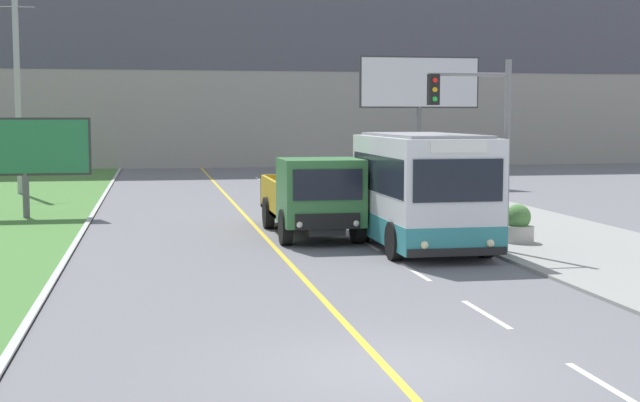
{
  "coord_description": "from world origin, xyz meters",
  "views": [
    {
      "loc": [
        -3.33,
        -12.35,
        3.71
      ],
      "look_at": [
        1.1,
        11.26,
        1.4
      ],
      "focal_mm": 50.0,
      "sensor_mm": 36.0,
      "label": 1
    }
  ],
  "objects_px": {
    "city_bus": "(422,191)",
    "planter_round_near": "(518,225)",
    "utility_pole_far": "(17,88)",
    "planter_round_second": "(471,211)",
    "billboard_small": "(24,149)",
    "traffic_light_mast": "(482,130)",
    "billboard_large": "(419,86)",
    "dump_truck": "(315,198)"
  },
  "relations": [
    {
      "from": "city_bus",
      "to": "billboard_small",
      "type": "relative_size",
      "value": 1.29
    },
    {
      "from": "city_bus",
      "to": "billboard_large",
      "type": "distance_m",
      "value": 22.29
    },
    {
      "from": "city_bus",
      "to": "dump_truck",
      "type": "xyz_separation_m",
      "value": [
        -2.53,
        2.73,
        -0.4
      ]
    },
    {
      "from": "city_bus",
      "to": "utility_pole_far",
      "type": "height_order",
      "value": "utility_pole_far"
    },
    {
      "from": "city_bus",
      "to": "dump_truck",
      "type": "height_order",
      "value": "city_bus"
    },
    {
      "from": "dump_truck",
      "to": "billboard_small",
      "type": "xyz_separation_m",
      "value": [
        -9.3,
        7.14,
        1.3
      ]
    },
    {
      "from": "city_bus",
      "to": "billboard_large",
      "type": "relative_size",
      "value": 0.89
    },
    {
      "from": "planter_round_second",
      "to": "planter_round_near",
      "type": "bearing_deg",
      "value": -90.54
    },
    {
      "from": "dump_truck",
      "to": "utility_pole_far",
      "type": "xyz_separation_m",
      "value": [
        -10.94,
        17.51,
        3.78
      ]
    },
    {
      "from": "dump_truck",
      "to": "billboard_large",
      "type": "height_order",
      "value": "billboard_large"
    },
    {
      "from": "billboard_small",
      "to": "planter_round_second",
      "type": "xyz_separation_m",
      "value": [
        14.86,
        -5.53,
        -1.97
      ]
    },
    {
      "from": "billboard_large",
      "to": "planter_round_second",
      "type": "relative_size",
      "value": 6.28
    },
    {
      "from": "billboard_large",
      "to": "billboard_small",
      "type": "bearing_deg",
      "value": -148.33
    },
    {
      "from": "billboard_small",
      "to": "dump_truck",
      "type": "bearing_deg",
      "value": -37.51
    },
    {
      "from": "traffic_light_mast",
      "to": "utility_pole_far",
      "type": "bearing_deg",
      "value": 124.5
    },
    {
      "from": "billboard_small",
      "to": "planter_round_near",
      "type": "distance_m",
      "value": 17.71
    },
    {
      "from": "city_bus",
      "to": "planter_round_near",
      "type": "height_order",
      "value": "city_bus"
    },
    {
      "from": "billboard_small",
      "to": "planter_round_second",
      "type": "relative_size",
      "value": 4.32
    },
    {
      "from": "billboard_large",
      "to": "planter_round_near",
      "type": "bearing_deg",
      "value": -99.14
    },
    {
      "from": "dump_truck",
      "to": "utility_pole_far",
      "type": "bearing_deg",
      "value": 121.99
    },
    {
      "from": "dump_truck",
      "to": "utility_pole_far",
      "type": "distance_m",
      "value": 20.99
    },
    {
      "from": "city_bus",
      "to": "dump_truck",
      "type": "relative_size",
      "value": 0.89
    },
    {
      "from": "planter_round_second",
      "to": "billboard_large",
      "type": "bearing_deg",
      "value": 78.86
    },
    {
      "from": "billboard_large",
      "to": "planter_round_second",
      "type": "bearing_deg",
      "value": -101.14
    },
    {
      "from": "city_bus",
      "to": "billboard_large",
      "type": "height_order",
      "value": "billboard_large"
    },
    {
      "from": "traffic_light_mast",
      "to": "billboard_small",
      "type": "distance_m",
      "value": 17.16
    },
    {
      "from": "billboard_small",
      "to": "planter_round_near",
      "type": "bearing_deg",
      "value": -32.66
    },
    {
      "from": "dump_truck",
      "to": "utility_pole_far",
      "type": "relative_size",
      "value": 0.68
    },
    {
      "from": "utility_pole_far",
      "to": "planter_round_second",
      "type": "xyz_separation_m",
      "value": [
        16.5,
        -15.9,
        -4.45
      ]
    },
    {
      "from": "dump_truck",
      "to": "planter_round_near",
      "type": "distance_m",
      "value": 6.04
    },
    {
      "from": "billboard_small",
      "to": "planter_round_near",
      "type": "relative_size",
      "value": 4.23
    },
    {
      "from": "utility_pole_far",
      "to": "dump_truck",
      "type": "bearing_deg",
      "value": -58.01
    },
    {
      "from": "city_bus",
      "to": "planter_round_near",
      "type": "xyz_separation_m",
      "value": [
        2.99,
        0.37,
        -1.06
      ]
    },
    {
      "from": "city_bus",
      "to": "billboard_small",
      "type": "distance_m",
      "value": 15.44
    },
    {
      "from": "billboard_small",
      "to": "planter_round_near",
      "type": "height_order",
      "value": "billboard_small"
    },
    {
      "from": "traffic_light_mast",
      "to": "city_bus",
      "type": "bearing_deg",
      "value": 136.66
    },
    {
      "from": "planter_round_near",
      "to": "planter_round_second",
      "type": "bearing_deg",
      "value": 89.46
    },
    {
      "from": "billboard_large",
      "to": "planter_round_near",
      "type": "distance_m",
      "value": 21.47
    },
    {
      "from": "traffic_light_mast",
      "to": "planter_round_near",
      "type": "distance_m",
      "value": 3.61
    },
    {
      "from": "dump_truck",
      "to": "planter_round_near",
      "type": "relative_size",
      "value": 6.15
    },
    {
      "from": "dump_truck",
      "to": "traffic_light_mast",
      "type": "distance_m",
      "value": 5.85
    },
    {
      "from": "traffic_light_mast",
      "to": "billboard_large",
      "type": "height_order",
      "value": "billboard_large"
    }
  ]
}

